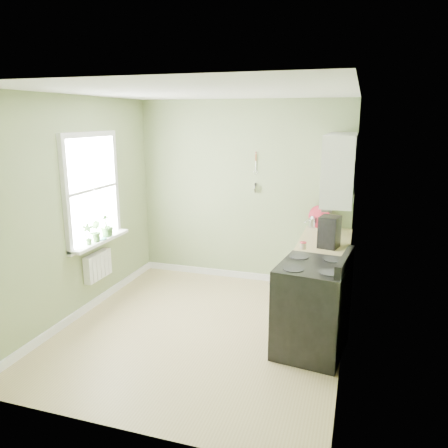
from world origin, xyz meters
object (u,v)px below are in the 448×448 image
(stand_mixer, at_px, (325,216))
(coffee_maker, at_px, (329,233))
(kettle, at_px, (312,222))
(stove, at_px, (312,308))

(stand_mixer, height_order, coffee_maker, stand_mixer)
(kettle, xyz_separation_m, coffee_maker, (0.30, -0.93, 0.10))
(stand_mixer, bearing_deg, stove, -88.64)
(stove, xyz_separation_m, coffee_maker, (0.08, 0.89, 0.60))
(coffee_maker, bearing_deg, stand_mixer, 97.19)
(kettle, distance_m, coffee_maker, 0.98)
(stove, distance_m, stand_mixer, 1.93)
(stand_mixer, distance_m, kettle, 0.20)
(stove, xyz_separation_m, kettle, (-0.22, 1.82, 0.50))
(stove, distance_m, coffee_maker, 1.07)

